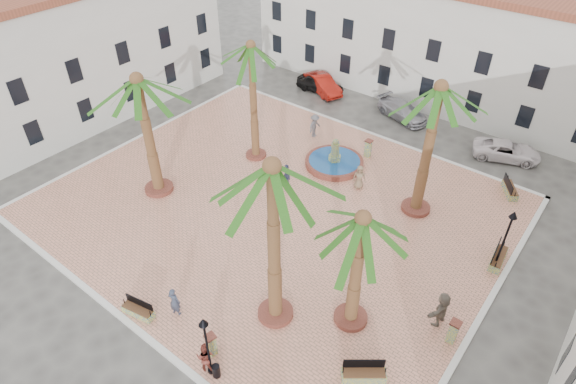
# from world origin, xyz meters

# --- Properties ---
(ground) EXTENTS (120.00, 120.00, 0.00)m
(ground) POSITION_xyz_m (0.00, 0.00, 0.00)
(ground) COLOR #56544F
(ground) RESTS_ON ground
(plaza) EXTENTS (26.00, 22.00, 0.15)m
(plaza) POSITION_xyz_m (0.00, 0.00, 0.07)
(plaza) COLOR #E19376
(plaza) RESTS_ON ground
(kerb_n) EXTENTS (26.30, 0.30, 0.16)m
(kerb_n) POSITION_xyz_m (0.00, 11.00, 0.08)
(kerb_n) COLOR silver
(kerb_n) RESTS_ON ground
(kerb_s) EXTENTS (26.30, 0.30, 0.16)m
(kerb_s) POSITION_xyz_m (0.00, -11.00, 0.08)
(kerb_s) COLOR silver
(kerb_s) RESTS_ON ground
(kerb_e) EXTENTS (0.30, 22.30, 0.16)m
(kerb_e) POSITION_xyz_m (13.00, 0.00, 0.08)
(kerb_e) COLOR silver
(kerb_e) RESTS_ON ground
(kerb_w) EXTENTS (0.30, 22.30, 0.16)m
(kerb_w) POSITION_xyz_m (-13.00, 0.00, 0.08)
(kerb_w) COLOR silver
(kerb_w) RESTS_ON ground
(building_north) EXTENTS (30.40, 7.40, 9.50)m
(building_north) POSITION_xyz_m (-0.00, 19.99, 4.77)
(building_north) COLOR silver
(building_north) RESTS_ON ground
(building_west) EXTENTS (6.40, 24.40, 10.00)m
(building_west) POSITION_xyz_m (-19.00, 0.00, 5.02)
(building_west) COLOR silver
(building_west) RESTS_ON ground
(fountain) EXTENTS (3.95, 3.95, 2.04)m
(fountain) POSITION_xyz_m (0.48, 5.80, 0.43)
(fountain) COLOR brown
(fountain) RESTS_ON plaza
(palm_nw) EXTENTS (4.59, 4.59, 8.28)m
(palm_nw) POSITION_xyz_m (-4.45, 3.35, 7.29)
(palm_nw) COLOR brown
(palm_nw) RESTS_ON plaza
(palm_sw) EXTENTS (5.81, 5.81, 7.97)m
(palm_sw) POSITION_xyz_m (-6.76, -3.38, 6.79)
(palm_sw) COLOR brown
(palm_sw) RESTS_ON plaza
(palm_s) EXTENTS (5.51, 5.51, 9.00)m
(palm_s) POSITION_xyz_m (5.23, -6.39, 7.83)
(palm_s) COLOR brown
(palm_s) RESTS_ON plaza
(palm_e) EXTENTS (5.18, 5.18, 6.67)m
(palm_e) POSITION_xyz_m (8.19, -4.42, 5.65)
(palm_e) COLOR brown
(palm_e) RESTS_ON plaza
(palm_ne) EXTENTS (5.59, 5.59, 8.43)m
(palm_ne) POSITION_xyz_m (6.98, 4.87, 7.27)
(palm_ne) COLOR brown
(palm_ne) RESTS_ON plaza
(bench_s) EXTENTS (1.73, 0.82, 0.88)m
(bench_s) POSITION_xyz_m (0.07, -10.38, 0.40)
(bench_s) COLOR #86965D
(bench_s) RESTS_ON plaza
(bench_se) EXTENTS (1.82, 1.60, 0.99)m
(bench_se) POSITION_xyz_m (10.23, -6.68, 0.43)
(bench_se) COLOR #86965D
(bench_se) RESTS_ON plaza
(bench_e) EXTENTS (0.77, 1.97, 1.02)m
(bench_e) POSITION_xyz_m (12.38, 3.53, 0.44)
(bench_e) COLOR #86965D
(bench_e) RESTS_ON plaza
(bench_ne) EXTENTS (1.45, 1.84, 0.96)m
(bench_ne) POSITION_xyz_m (10.92, 9.97, 0.42)
(bench_ne) COLOR #86965D
(bench_ne) RESTS_ON plaza
(lamppost_s) EXTENTS (0.39, 0.39, 3.58)m
(lamppost_s) POSITION_xyz_m (4.95, -10.40, 2.58)
(lamppost_s) COLOR black
(lamppost_s) RESTS_ON plaza
(lamppost_e) EXTENTS (0.42, 0.42, 3.84)m
(lamppost_e) POSITION_xyz_m (12.40, 3.07, 2.75)
(lamppost_e) COLOR black
(lamppost_e) RESTS_ON plaza
(bollard_se) EXTENTS (0.53, 0.53, 1.23)m
(bollard_se) POSITION_xyz_m (4.35, -9.73, 0.79)
(bollard_se) COLOR #86965D
(bollard_se) RESTS_ON plaza
(bollard_n) EXTENTS (0.48, 0.48, 1.30)m
(bollard_n) POSITION_xyz_m (1.73, 8.10, 0.82)
(bollard_n) COLOR #86965D
(bollard_n) RESTS_ON plaza
(bollard_e) EXTENTS (0.47, 0.47, 1.32)m
(bollard_e) POSITION_xyz_m (12.40, -2.65, 0.83)
(bollard_e) COLOR #86965D
(bollard_e) RESTS_ON plaza
(litter_bin) EXTENTS (0.34, 0.34, 0.67)m
(litter_bin) POSITION_xyz_m (5.26, -10.40, 0.48)
(litter_bin) COLOR black
(litter_bin) RESTS_ON plaza
(cyclist_a) EXTENTS (0.69, 0.53, 1.68)m
(cyclist_a) POSITION_xyz_m (1.45, -9.23, 0.99)
(cyclist_a) COLOR #343C50
(cyclist_a) RESTS_ON plaza
(cyclist_b) EXTENTS (1.00, 0.93, 1.64)m
(cyclist_b) POSITION_xyz_m (4.69, -10.40, 0.97)
(cyclist_b) COLOR maroon
(cyclist_b) RESTS_ON plaza
(pedestrian_fountain_a) EXTENTS (0.96, 0.88, 1.65)m
(pedestrian_fountain_a) POSITION_xyz_m (3.12, 4.60, 0.97)
(pedestrian_fountain_a) COLOR #7F674D
(pedestrian_fountain_a) RESTS_ON plaza
(pedestrian_fountain_b) EXTENTS (1.03, 0.83, 1.63)m
(pedestrian_fountain_b) POSITION_xyz_m (-0.63, 1.96, 0.97)
(pedestrian_fountain_b) COLOR #353D60
(pedestrian_fountain_b) RESTS_ON plaza
(pedestrian_north) EXTENTS (0.69, 1.17, 1.79)m
(pedestrian_north) POSITION_xyz_m (-2.74, 8.00, 1.04)
(pedestrian_north) COLOR #56565C
(pedestrian_north) RESTS_ON plaza
(pedestrian_east) EXTENTS (0.73, 1.83, 1.93)m
(pedestrian_east) POSITION_xyz_m (11.52, -2.05, 1.11)
(pedestrian_east) COLOR #6E6255
(pedestrian_east) RESTS_ON plaza
(car_black) EXTENTS (4.25, 1.85, 1.43)m
(car_black) POSITION_xyz_m (-6.84, 14.57, 0.71)
(car_black) COLOR black
(car_black) RESTS_ON ground
(car_red) EXTENTS (4.62, 3.18, 1.44)m
(car_red) POSITION_xyz_m (-6.66, 14.66, 0.72)
(car_red) COLOR maroon
(car_red) RESTS_ON ground
(car_silver) EXTENTS (4.81, 3.10, 1.30)m
(car_silver) POSITION_xyz_m (0.97, 14.72, 0.65)
(car_silver) COLOR #ACACB5
(car_silver) RESTS_ON ground
(car_white) EXTENTS (4.95, 3.54, 1.25)m
(car_white) POSITION_xyz_m (9.35, 14.02, 0.63)
(car_white) COLOR white
(car_white) RESTS_ON ground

